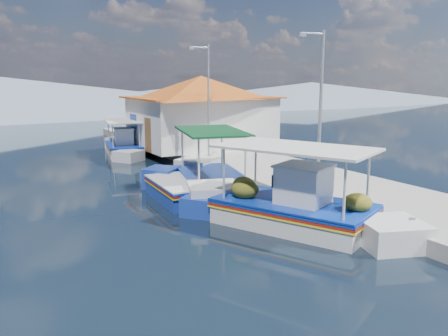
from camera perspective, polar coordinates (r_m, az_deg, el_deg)
ground at (r=14.39m, az=2.61°, el=-8.40°), size 160.00×160.00×0.00m
quay at (r=22.34m, az=7.13°, el=-0.75°), size 5.00×44.00×0.50m
bollards at (r=20.47m, az=3.72°, el=-0.63°), size 0.20×17.20×0.30m
main_caique at (r=15.39m, az=8.43°, el=-5.00°), size 4.95×8.09×2.93m
caique_green_canopy at (r=19.56m, az=-1.72°, el=-1.79°), size 3.67×7.64×2.96m
caique_blue_hull at (r=18.61m, az=-5.48°, el=-2.92°), size 2.19×6.43×1.15m
caique_far at (r=29.93m, az=-12.25°, el=2.47°), size 2.91×6.73×2.40m
harbor_building at (r=29.75m, az=-2.83°, el=7.17°), size 10.49×10.49×4.40m
lamp_post_near at (r=17.92m, az=11.57°, el=7.84°), size 1.21×0.14×6.00m
lamp_post_far at (r=25.37m, az=-2.12°, el=8.94°), size 1.21×0.14×6.00m
mountain_ridge at (r=68.89m, az=-18.46°, el=8.23°), size 171.40×96.00×5.50m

